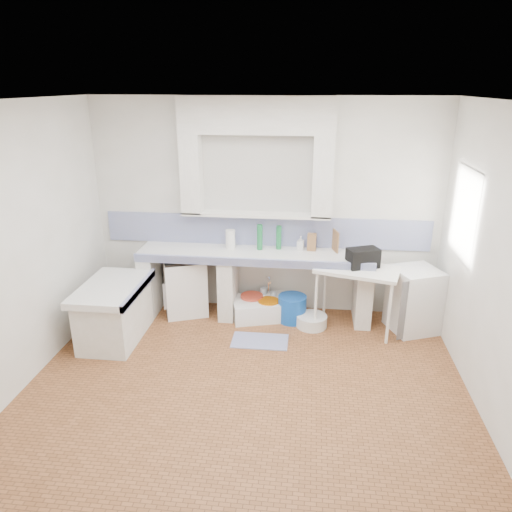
# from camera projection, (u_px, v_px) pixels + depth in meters

# --- Properties ---
(floor) EXTENTS (4.50, 4.50, 0.00)m
(floor) POSITION_uv_depth(u_px,v_px,m) (245.00, 392.00, 4.83)
(floor) COLOR brown
(floor) RESTS_ON ground
(ceiling) EXTENTS (4.50, 4.50, 0.00)m
(ceiling) POSITION_uv_depth(u_px,v_px,m) (242.00, 101.00, 3.88)
(ceiling) COLOR white
(ceiling) RESTS_ON ground
(wall_back) EXTENTS (4.50, 0.00, 4.50)m
(wall_back) POSITION_uv_depth(u_px,v_px,m) (265.00, 208.00, 6.22)
(wall_back) COLOR white
(wall_back) RESTS_ON ground
(wall_front) EXTENTS (4.50, 0.00, 4.50)m
(wall_front) POSITION_uv_depth(u_px,v_px,m) (189.00, 397.00, 2.49)
(wall_front) COLOR white
(wall_front) RESTS_ON ground
(wall_left) EXTENTS (0.00, 4.50, 4.50)m
(wall_left) POSITION_uv_depth(u_px,v_px,m) (12.00, 253.00, 4.60)
(wall_left) COLOR white
(wall_left) RESTS_ON ground
(wall_right) EXTENTS (0.00, 4.50, 4.50)m
(wall_right) POSITION_uv_depth(u_px,v_px,m) (502.00, 273.00, 4.11)
(wall_right) COLOR white
(wall_right) RESTS_ON ground
(alcove_mass) EXTENTS (1.90, 0.25, 0.45)m
(alcove_mass) POSITION_uv_depth(u_px,v_px,m) (256.00, 115.00, 5.71)
(alcove_mass) COLOR white
(alcove_mass) RESTS_ON ground
(window_frame) EXTENTS (0.35, 0.86, 1.06)m
(window_frame) POSITION_uv_depth(u_px,v_px,m) (482.00, 215.00, 5.14)
(window_frame) COLOR #382411
(window_frame) RESTS_ON ground
(lace_valance) EXTENTS (0.01, 0.84, 0.24)m
(lace_valance) POSITION_uv_depth(u_px,v_px,m) (473.00, 180.00, 5.03)
(lace_valance) COLOR white
(lace_valance) RESTS_ON ground
(counter_slab) EXTENTS (3.00, 0.60, 0.08)m
(counter_slab) POSITION_uv_depth(u_px,v_px,m) (255.00, 255.00, 6.14)
(counter_slab) COLOR white
(counter_slab) RESTS_ON ground
(counter_lip) EXTENTS (3.00, 0.04, 0.10)m
(counter_lip) POSITION_uv_depth(u_px,v_px,m) (252.00, 262.00, 5.87)
(counter_lip) COLOR navy
(counter_lip) RESTS_ON ground
(counter_pier_left) EXTENTS (0.20, 0.55, 0.82)m
(counter_pier_left) POSITION_uv_depth(u_px,v_px,m) (152.00, 282.00, 6.44)
(counter_pier_left) COLOR white
(counter_pier_left) RESTS_ON ground
(counter_pier_mid) EXTENTS (0.20, 0.55, 0.82)m
(counter_pier_mid) POSITION_uv_depth(u_px,v_px,m) (228.00, 286.00, 6.33)
(counter_pier_mid) COLOR white
(counter_pier_mid) RESTS_ON ground
(counter_pier_right) EXTENTS (0.20, 0.55, 0.82)m
(counter_pier_right) POSITION_uv_depth(u_px,v_px,m) (363.00, 292.00, 6.14)
(counter_pier_right) COLOR white
(counter_pier_right) RESTS_ON ground
(peninsula_top) EXTENTS (0.70, 1.10, 0.08)m
(peninsula_top) POSITION_uv_depth(u_px,v_px,m) (112.00, 288.00, 5.63)
(peninsula_top) COLOR white
(peninsula_top) RESTS_ON ground
(peninsula_base) EXTENTS (0.60, 1.00, 0.62)m
(peninsula_base) POSITION_uv_depth(u_px,v_px,m) (115.00, 315.00, 5.75)
(peninsula_base) COLOR white
(peninsula_base) RESTS_ON ground
(peninsula_lip) EXTENTS (0.04, 1.10, 0.10)m
(peninsula_lip) POSITION_uv_depth(u_px,v_px,m) (139.00, 290.00, 5.60)
(peninsula_lip) COLOR navy
(peninsula_lip) RESTS_ON ground
(backsplash) EXTENTS (4.27, 0.03, 0.40)m
(backsplash) POSITION_uv_depth(u_px,v_px,m) (265.00, 231.00, 6.31)
(backsplash) COLOR navy
(backsplash) RESTS_ON ground
(stove) EXTENTS (0.69, 0.68, 0.76)m
(stove) POSITION_uv_depth(u_px,v_px,m) (185.00, 286.00, 6.40)
(stove) COLOR white
(stove) RESTS_ON ground
(sink) EXTENTS (1.02, 0.73, 0.22)m
(sink) POSITION_uv_depth(u_px,v_px,m) (267.00, 309.00, 6.36)
(sink) COLOR white
(sink) RESTS_ON ground
(side_table) EXTENTS (1.09, 0.79, 0.04)m
(side_table) POSITION_uv_depth(u_px,v_px,m) (355.00, 299.00, 5.95)
(side_table) COLOR white
(side_table) RESTS_ON ground
(fridge) EXTENTS (0.68, 0.68, 0.81)m
(fridge) POSITION_uv_depth(u_px,v_px,m) (414.00, 300.00, 5.93)
(fridge) COLOR white
(fridge) RESTS_ON ground
(bucket_red) EXTENTS (0.32, 0.32, 0.28)m
(bucket_red) POSITION_uv_depth(u_px,v_px,m) (252.00, 305.00, 6.40)
(bucket_red) COLOR #C63D28
(bucket_red) RESTS_ON ground
(bucket_orange) EXTENTS (0.30, 0.30, 0.26)m
(bucket_orange) POSITION_uv_depth(u_px,v_px,m) (269.00, 310.00, 6.29)
(bucket_orange) COLOR #C76000
(bucket_orange) RESTS_ON ground
(bucket_blue) EXTENTS (0.46, 0.46, 0.34)m
(bucket_blue) POSITION_uv_depth(u_px,v_px,m) (292.00, 308.00, 6.23)
(bucket_blue) COLOR #1251B6
(bucket_blue) RESTS_ON ground
(basin_white) EXTENTS (0.43, 0.43, 0.15)m
(basin_white) POSITION_uv_depth(u_px,v_px,m) (312.00, 321.00, 6.11)
(basin_white) COLOR white
(basin_white) RESTS_ON ground
(water_bottle_a) EXTENTS (0.11, 0.11, 0.34)m
(water_bottle_a) POSITION_uv_depth(u_px,v_px,m) (263.00, 299.00, 6.50)
(water_bottle_a) COLOR silver
(water_bottle_a) RESTS_ON ground
(water_bottle_b) EXTENTS (0.10, 0.10, 0.30)m
(water_bottle_b) POSITION_uv_depth(u_px,v_px,m) (273.00, 302.00, 6.46)
(water_bottle_b) COLOR silver
(water_bottle_b) RESTS_ON ground
(black_bag) EXTENTS (0.43, 0.34, 0.24)m
(black_bag) POSITION_uv_depth(u_px,v_px,m) (363.00, 258.00, 5.80)
(black_bag) COLOR black
(black_bag) RESTS_ON side_table
(green_bottle_a) EXTENTS (0.09, 0.09, 0.33)m
(green_bottle_a) POSITION_uv_depth(u_px,v_px,m) (260.00, 237.00, 6.16)
(green_bottle_a) COLOR #1A6E37
(green_bottle_a) RESTS_ON counter_slab
(green_bottle_b) EXTENTS (0.07, 0.07, 0.31)m
(green_bottle_b) POSITION_uv_depth(u_px,v_px,m) (279.00, 238.00, 6.18)
(green_bottle_b) COLOR #1A6E37
(green_bottle_b) RESTS_ON counter_slab
(knife_block) EXTENTS (0.12, 0.10, 0.22)m
(knife_block) POSITION_uv_depth(u_px,v_px,m) (312.00, 242.00, 6.14)
(knife_block) COLOR #94633B
(knife_block) RESTS_ON counter_slab
(cutting_board) EXTENTS (0.08, 0.20, 0.28)m
(cutting_board) POSITION_uv_depth(u_px,v_px,m) (335.00, 241.00, 6.10)
(cutting_board) COLOR #94633B
(cutting_board) RESTS_ON counter_slab
(paper_towel) EXTENTS (0.14, 0.14, 0.25)m
(paper_towel) POSITION_uv_depth(u_px,v_px,m) (230.00, 239.00, 6.21)
(paper_towel) COLOR white
(paper_towel) RESTS_ON counter_slab
(soap_bottle) EXTENTS (0.10, 0.10, 0.18)m
(soap_bottle) POSITION_uv_depth(u_px,v_px,m) (301.00, 243.00, 6.17)
(soap_bottle) COLOR white
(soap_bottle) RESTS_ON counter_slab
(rug) EXTENTS (0.68, 0.39, 0.01)m
(rug) POSITION_uv_depth(u_px,v_px,m) (260.00, 341.00, 5.77)
(rug) COLOR #3E4696
(rug) RESTS_ON ground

